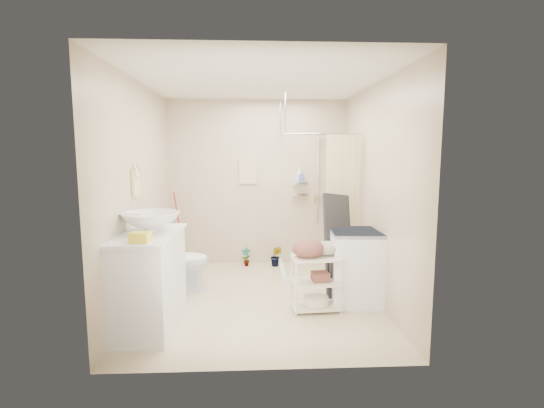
{
  "coord_description": "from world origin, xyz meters",
  "views": [
    {
      "loc": [
        -0.07,
        -4.64,
        1.78
      ],
      "look_at": [
        0.16,
        0.25,
        1.14
      ],
      "focal_mm": 26.0,
      "sensor_mm": 36.0,
      "label": 1
    }
  ],
  "objects": [
    {
      "name": "vanity",
      "position": [
        -1.16,
        -0.71,
        0.49
      ],
      "size": [
        0.65,
        1.12,
        0.98
      ],
      "primitive_type": "cube",
      "rotation": [
        0.0,
        0.0,
        -0.02
      ],
      "color": "silver",
      "rests_on": "ground"
    },
    {
      "name": "shampoo_bottle_a",
      "position": [
        0.66,
        1.54,
        1.44
      ],
      "size": [
        0.12,
        0.12,
        0.24
      ],
      "primitive_type": "imported",
      "rotation": [
        0.0,
        0.0,
        0.38
      ],
      "color": "white",
      "rests_on": "shower"
    },
    {
      "name": "potted_plant_a",
      "position": [
        -0.19,
        1.41,
        0.15
      ],
      "size": [
        0.16,
        0.11,
        0.29
      ],
      "primitive_type": "imported",
      "rotation": [
        0.0,
        0.0,
        0.03
      ],
      "color": "brown",
      "rests_on": "ground"
    },
    {
      "name": "shampoo_bottle_b",
      "position": [
        0.68,
        1.52,
        1.41
      ],
      "size": [
        0.09,
        0.09,
        0.18
      ],
      "primitive_type": "imported",
      "rotation": [
        0.0,
        0.0,
        -0.12
      ],
      "color": "#404F9C",
      "rests_on": "shower"
    },
    {
      "name": "wall_front",
      "position": [
        0.0,
        -1.6,
        1.3
      ],
      "size": [
        2.8,
        0.04,
        2.6
      ],
      "primitive_type": "cube",
      "color": "#C3B297",
      "rests_on": "ground"
    },
    {
      "name": "washing_machine",
      "position": [
        1.14,
        -0.14,
        0.43
      ],
      "size": [
        0.63,
        0.64,
        0.87
      ],
      "primitive_type": "cube",
      "rotation": [
        0.0,
        0.0,
        -0.06
      ],
      "color": "silver",
      "rests_on": "ground"
    },
    {
      "name": "toilet",
      "position": [
        -1.04,
        0.35,
        0.39
      ],
      "size": [
        0.77,
        0.45,
        0.78
      ],
      "primitive_type": "imported",
      "rotation": [
        0.0,
        0.0,
        1.55
      ],
      "color": "white",
      "rests_on": "ground"
    },
    {
      "name": "mop",
      "position": [
        -1.27,
        1.48,
        0.59
      ],
      "size": [
        0.13,
        0.13,
        1.17
      ],
      "primitive_type": null,
      "rotation": [
        0.0,
        0.0,
        0.24
      ],
      "color": "#B12223",
      "rests_on": "ground"
    },
    {
      "name": "shower",
      "position": [
        0.85,
        1.05,
        1.05
      ],
      "size": [
        1.1,
        1.1,
        2.1
      ],
      "primitive_type": null,
      "color": "silver",
      "rests_on": "ground"
    },
    {
      "name": "laundry_rack",
      "position": [
        0.63,
        -0.38,
        0.38
      ],
      "size": [
        0.57,
        0.36,
        0.75
      ],
      "primitive_type": null,
      "rotation": [
        0.0,
        0.0,
        0.07
      ],
      "color": "beige",
      "rests_on": "ground"
    },
    {
      "name": "hanging_towel",
      "position": [
        -0.15,
        1.58,
        1.5
      ],
      "size": [
        0.28,
        0.03,
        0.42
      ],
      "primitive_type": "cube",
      "color": "beige",
      "rests_on": "wall_back"
    },
    {
      "name": "ironing_board",
      "position": [
        0.96,
        -0.0,
        0.66
      ],
      "size": [
        0.39,
        0.25,
        1.32
      ],
      "primitive_type": null,
      "rotation": [
        0.0,
        0.0,
        0.4
      ],
      "color": "black",
      "rests_on": "ground"
    },
    {
      "name": "sink",
      "position": [
        -1.12,
        -0.64,
        1.08
      ],
      "size": [
        0.62,
        0.62,
        0.2
      ],
      "primitive_type": "imported",
      "rotation": [
        0.0,
        0.0,
        0.07
      ],
      "color": "silver",
      "rests_on": "vanity"
    },
    {
      "name": "counter_basket",
      "position": [
        -1.09,
        -1.12,
        1.02
      ],
      "size": [
        0.18,
        0.15,
        0.09
      ],
      "primitive_type": "cube",
      "rotation": [
        0.0,
        0.0,
        -0.13
      ],
      "color": "yellow",
      "rests_on": "vanity"
    },
    {
      "name": "wall_right",
      "position": [
        1.4,
        0.0,
        1.3
      ],
      "size": [
        0.04,
        3.2,
        2.6
      ],
      "primitive_type": "cube",
      "color": "#C3B297",
      "rests_on": "ground"
    },
    {
      "name": "floor_basket",
      "position": [
        -0.98,
        -0.89,
        0.06
      ],
      "size": [
        0.27,
        0.24,
        0.13
      ],
      "primitive_type": "cube",
      "rotation": [
        0.0,
        0.0,
        0.29
      ],
      "color": "yellow",
      "rests_on": "ground"
    },
    {
      "name": "ceiling",
      "position": [
        0.0,
        0.0,
        2.6
      ],
      "size": [
        2.8,
        3.2,
        0.04
      ],
      "primitive_type": "cube",
      "color": "silver",
      "rests_on": "ground"
    },
    {
      "name": "potted_plant_b",
      "position": [
        0.28,
        1.38,
        0.16
      ],
      "size": [
        0.21,
        0.19,
        0.32
      ],
      "primitive_type": "imported",
      "rotation": [
        0.0,
        0.0,
        -0.27
      ],
      "color": "brown",
      "rests_on": "ground"
    },
    {
      "name": "tp_holder",
      "position": [
        -1.36,
        0.05,
        0.72
      ],
      "size": [
        0.08,
        0.12,
        0.14
      ],
      "primitive_type": null,
      "color": "white",
      "rests_on": "wall_left"
    },
    {
      "name": "wall_back",
      "position": [
        0.0,
        1.6,
        1.3
      ],
      "size": [
        2.8,
        0.04,
        2.6
      ],
      "primitive_type": "cube",
      "color": "#C3B297",
      "rests_on": "ground"
    },
    {
      "name": "floor",
      "position": [
        0.0,
        0.0,
        0.0
      ],
      "size": [
        3.2,
        3.2,
        0.0
      ],
      "primitive_type": "plane",
      "color": "beige",
      "rests_on": "ground"
    },
    {
      "name": "towel_ring",
      "position": [
        -1.38,
        -0.2,
        1.47
      ],
      "size": [
        0.04,
        0.22,
        0.34
      ],
      "primitive_type": null,
      "color": "#E4D388",
      "rests_on": "wall_left"
    },
    {
      "name": "wall_left",
      "position": [
        -1.4,
        0.0,
        1.3
      ],
      "size": [
        0.04,
        3.2,
        2.6
      ],
      "primitive_type": "cube",
      "color": "#C3B297",
      "rests_on": "ground"
    }
  ]
}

